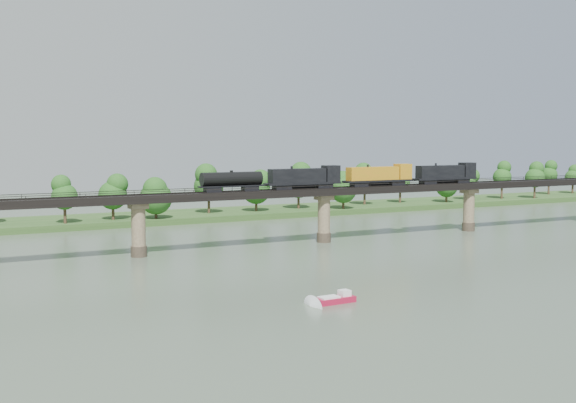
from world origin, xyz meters
name	(u,v)px	position (x,y,z in m)	size (l,w,h in m)	color
ground	(412,264)	(0.00, 0.00, 0.00)	(400.00, 400.00, 0.00)	#3D4C3C
far_bank	(223,214)	(0.00, 85.00, 0.80)	(300.00, 24.00, 1.60)	#27471C
bridge	(324,217)	(0.00, 30.00, 5.46)	(236.00, 30.00, 11.50)	#473A2D
bridge_superstructure	(324,187)	(0.00, 30.00, 11.79)	(220.00, 4.90, 0.75)	black
far_treeline	(201,187)	(-8.21, 80.52, 8.83)	(289.06, 17.54, 13.60)	#382619
freight_train	(354,176)	(7.60, 30.00, 13.76)	(68.89, 2.68, 4.74)	black
motorboat	(335,299)	(-27.66, -19.32, 0.55)	(5.82, 2.35, 1.60)	maroon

